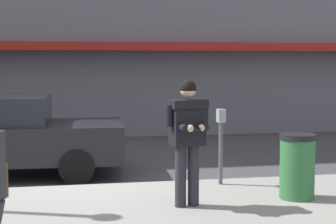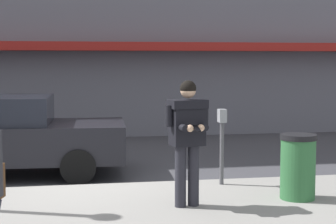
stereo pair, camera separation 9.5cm
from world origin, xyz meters
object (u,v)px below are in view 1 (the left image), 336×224
Objects in this scene: parked_sedan_mid at (1,136)px; trash_bin at (297,166)px; man_texting_on_phone at (187,129)px; parking_meter at (221,135)px.

parked_sedan_mid is 5.58m from trash_bin.
man_texting_on_phone reaches higher than parked_sedan_mid.
man_texting_on_phone is at bearing -48.61° from parked_sedan_mid.
parked_sedan_mid is 3.62× the size of parking_meter.
parked_sedan_mid is at bearing 145.82° from trash_bin.
man_texting_on_phone is (2.88, -3.27, 0.46)m from parked_sedan_mid.
parked_sedan_mid is 4.24m from parking_meter.
parking_meter is 1.30× the size of trash_bin.
parking_meter is at bearing -27.86° from parked_sedan_mid.
trash_bin is (1.73, 0.14, -0.62)m from man_texting_on_phone.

